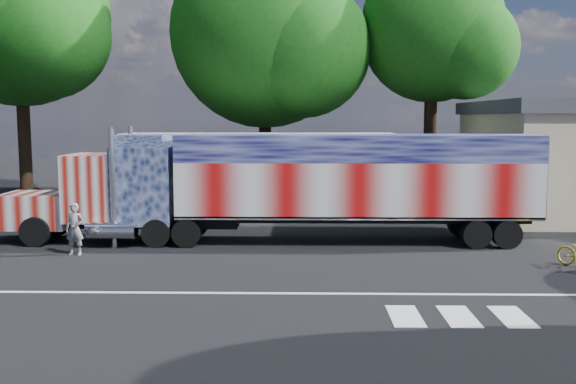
{
  "coord_description": "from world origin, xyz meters",
  "views": [
    {
      "loc": [
        0.44,
        -18.87,
        4.46
      ],
      "look_at": [
        0.0,
        3.0,
        1.9
      ],
      "focal_mm": 40.0,
      "sensor_mm": 36.0,
      "label": 1
    }
  ],
  "objects_px": {
    "semi_truck": "(289,183)",
    "woman": "(75,229)",
    "tree_nw_a": "(21,17)",
    "coach_bus": "(260,171)",
    "tree_n_mid": "(268,34)",
    "tree_ne_a": "(435,32)"
  },
  "relations": [
    {
      "from": "coach_bus",
      "to": "tree_nw_a",
      "type": "distance_m",
      "value": 16.58
    },
    {
      "from": "woman",
      "to": "tree_nw_a",
      "type": "xyz_separation_m",
      "value": [
        -8.08,
        15.45,
        9.07
      ]
    },
    {
      "from": "tree_n_mid",
      "to": "tree_ne_a",
      "type": "distance_m",
      "value": 9.31
    },
    {
      "from": "coach_bus",
      "to": "tree_nw_a",
      "type": "relative_size",
      "value": 0.85
    },
    {
      "from": "tree_n_mid",
      "to": "tree_nw_a",
      "type": "xyz_separation_m",
      "value": [
        -13.52,
        -1.32,
        0.78
      ]
    },
    {
      "from": "semi_truck",
      "to": "tree_n_mid",
      "type": "distance_m",
      "value": 16.1
    },
    {
      "from": "semi_truck",
      "to": "woman",
      "type": "height_order",
      "value": "semi_truck"
    },
    {
      "from": "semi_truck",
      "to": "woman",
      "type": "bearing_deg",
      "value": -161.16
    },
    {
      "from": "coach_bus",
      "to": "woman",
      "type": "bearing_deg",
      "value": -118.34
    },
    {
      "from": "coach_bus",
      "to": "woman",
      "type": "height_order",
      "value": "coach_bus"
    },
    {
      "from": "semi_truck",
      "to": "tree_ne_a",
      "type": "xyz_separation_m",
      "value": [
        7.77,
        13.3,
        6.99
      ]
    },
    {
      "from": "woman",
      "to": "tree_n_mid",
      "type": "bearing_deg",
      "value": 80.0
    },
    {
      "from": "coach_bus",
      "to": "tree_n_mid",
      "type": "relative_size",
      "value": 0.88
    },
    {
      "from": "semi_truck",
      "to": "tree_nw_a",
      "type": "bearing_deg",
      "value": 138.86
    },
    {
      "from": "semi_truck",
      "to": "coach_bus",
      "type": "xyz_separation_m",
      "value": [
        -1.54,
        7.6,
        -0.21
      ]
    },
    {
      "from": "semi_truck",
      "to": "coach_bus",
      "type": "relative_size",
      "value": 1.52
    },
    {
      "from": "coach_bus",
      "to": "tree_ne_a",
      "type": "height_order",
      "value": "tree_ne_a"
    },
    {
      "from": "coach_bus",
      "to": "tree_n_mid",
      "type": "xyz_separation_m",
      "value": [
        0.07,
        6.82,
        7.22
      ]
    },
    {
      "from": "tree_ne_a",
      "to": "coach_bus",
      "type": "bearing_deg",
      "value": -148.52
    },
    {
      "from": "woman",
      "to": "tree_nw_a",
      "type": "relative_size",
      "value": 0.11
    },
    {
      "from": "semi_truck",
      "to": "tree_ne_a",
      "type": "height_order",
      "value": "tree_ne_a"
    },
    {
      "from": "woman",
      "to": "tree_nw_a",
      "type": "distance_m",
      "value": 19.65
    }
  ]
}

